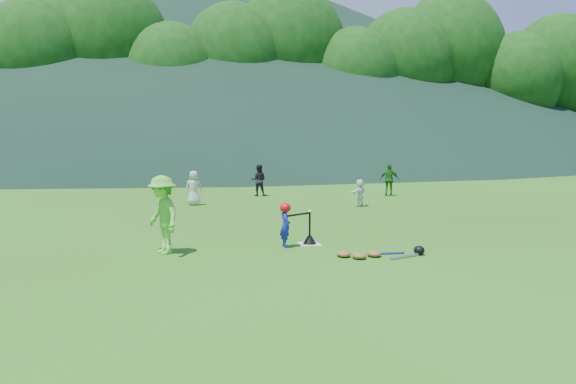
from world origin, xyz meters
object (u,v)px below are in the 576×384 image
object	(u,v)px
equipment_pile	(374,253)
fielder_d	(360,193)
home_plate	(310,244)
fielder_c	(389,180)
fielder_a	(194,188)
adult_coach	(163,215)
batting_tee	(310,239)
fielder_b	(259,180)
batter_child	(285,226)

from	to	relation	value
equipment_pile	fielder_d	bearing A→B (deg)	73.98
home_plate	fielder_c	bearing A→B (deg)	58.94
fielder_d	fielder_a	bearing A→B (deg)	-54.60
adult_coach	fielder_d	size ratio (longest dim) A/B	1.76
home_plate	equipment_pile	xyz separation A→B (m)	(0.99, -1.42, 0.06)
batting_tee	fielder_d	bearing A→B (deg)	62.22
batting_tee	fielder_a	bearing A→B (deg)	107.78
fielder_b	fielder_d	world-z (taller)	fielder_b
adult_coach	fielder_b	world-z (taller)	adult_coach
fielder_c	fielder_d	world-z (taller)	fielder_c
batter_child	fielder_b	distance (m)	9.70
adult_coach	fielder_a	distance (m)	7.59
batter_child	adult_coach	xyz separation A→B (m)	(-2.56, -0.16, 0.33)
fielder_d	equipment_pile	world-z (taller)	fielder_d
batting_tee	equipment_pile	size ratio (longest dim) A/B	0.38
fielder_a	fielder_d	world-z (taller)	fielder_a
fielder_b	equipment_pile	distance (m)	10.97
fielder_c	batting_tee	size ratio (longest dim) A/B	1.84
home_plate	fielder_c	world-z (taller)	fielder_c
home_plate	fielder_d	distance (m)	6.59
batter_child	adult_coach	size ratio (longest dim) A/B	0.59
home_plate	batting_tee	size ratio (longest dim) A/B	0.66
fielder_a	batting_tee	distance (m)	7.60
home_plate	fielder_a	bearing A→B (deg)	107.78
home_plate	adult_coach	xyz separation A→B (m)	(-3.14, -0.32, 0.79)
fielder_d	adult_coach	bearing A→B (deg)	4.81
fielder_c	batter_child	bearing A→B (deg)	72.52
fielder_b	equipment_pile	xyz separation A→B (m)	(0.78, -10.93, -0.54)
fielder_a	fielder_d	size ratio (longest dim) A/B	1.28
equipment_pile	batting_tee	bearing A→B (deg)	124.77
batter_child	batting_tee	size ratio (longest dim) A/B	1.37
fielder_b	equipment_pile	world-z (taller)	fielder_b
home_plate	fielder_b	distance (m)	9.53
fielder_a	fielder_b	size ratio (longest dim) A/B	0.96
batter_child	home_plate	bearing A→B (deg)	-81.35
fielder_d	batting_tee	xyz separation A→B (m)	(-3.06, -5.81, -0.33)
fielder_c	batting_tee	distance (m)	10.04
batter_child	batting_tee	bearing A→B (deg)	-81.35
adult_coach	home_plate	bearing A→B (deg)	69.62
batter_child	fielder_a	distance (m)	7.59
fielder_a	equipment_pile	distance (m)	9.27
home_plate	fielder_b	bearing A→B (deg)	88.74
fielder_d	batting_tee	bearing A→B (deg)	22.33
batter_child	fielder_b	bearing A→B (deg)	-11.23
batter_child	equipment_pile	size ratio (longest dim) A/B	0.52
fielder_c	equipment_pile	world-z (taller)	fielder_c
fielder_a	fielder_d	distance (m)	5.56
fielder_b	adult_coach	bearing A→B (deg)	85.63
fielder_d	home_plate	bearing A→B (deg)	22.33
fielder_b	batting_tee	world-z (taller)	fielder_b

